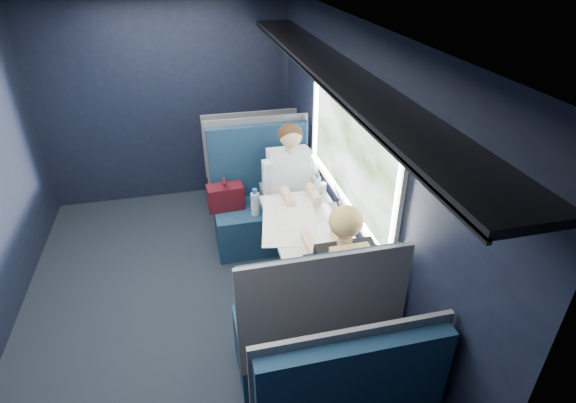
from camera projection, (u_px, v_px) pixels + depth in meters
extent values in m
cube|color=black|center=(187.00, 309.00, 3.88)|extent=(2.80, 4.20, 0.01)
cube|color=black|center=(355.00, 172.00, 3.58)|extent=(0.10, 4.20, 2.30)
cube|color=black|center=(167.00, 102.00, 5.10)|extent=(2.80, 0.10, 2.30)
cube|color=silver|center=(142.00, 18.00, 2.69)|extent=(2.80, 4.20, 0.10)
cube|color=silver|center=(352.00, 100.00, 3.27)|extent=(0.03, 1.84, 0.07)
cube|color=silver|center=(344.00, 200.00, 3.70)|extent=(0.03, 1.84, 0.07)
cube|color=silver|center=(397.00, 212.00, 2.74)|extent=(0.03, 0.07, 0.78)
cube|color=silver|center=(316.00, 115.00, 4.22)|extent=(0.03, 0.07, 0.78)
cube|color=black|center=(333.00, 68.00, 3.12)|extent=(0.36, 4.10, 0.04)
cube|color=black|center=(309.00, 73.00, 3.09)|extent=(0.02, 4.10, 0.03)
cube|color=red|center=(354.00, 80.00, 3.19)|extent=(0.01, 0.10, 0.12)
cylinder|color=#54565E|center=(286.00, 262.00, 3.87)|extent=(0.08, 0.08, 0.70)
cube|color=silver|center=(307.00, 223.00, 3.72)|extent=(0.62, 1.00, 0.04)
cube|color=#0C2037|center=(266.00, 226.00, 4.59)|extent=(1.00, 0.50, 0.45)
cube|color=#0C2037|center=(259.00, 160.00, 4.53)|extent=(1.00, 0.10, 0.75)
cube|color=#54565E|center=(258.00, 156.00, 4.57)|extent=(1.04, 0.03, 0.82)
cube|color=#54565E|center=(266.00, 201.00, 4.38)|extent=(0.06, 0.40, 0.20)
cube|color=#430E17|center=(226.00, 197.00, 4.39)|extent=(0.36, 0.21, 0.25)
cylinder|color=#430E17|center=(224.00, 181.00, 4.31)|extent=(0.04, 0.14, 0.03)
cylinder|color=silver|center=(255.00, 204.00, 4.30)|extent=(0.08, 0.08, 0.23)
cylinder|color=#1658AB|center=(255.00, 191.00, 4.23)|extent=(0.05, 0.05, 0.05)
cube|color=#0C2037|center=(306.00, 340.00, 3.28)|extent=(1.00, 0.50, 0.45)
cube|color=#0C2037|center=(321.00, 308.00, 2.72)|extent=(1.00, 0.10, 0.75)
cube|color=#54565E|center=(324.00, 311.00, 2.66)|extent=(1.04, 0.03, 0.82)
cube|color=#54565E|center=(305.00, 302.00, 3.16)|extent=(0.06, 0.40, 0.20)
cube|color=#0C2037|center=(249.00, 177.00, 5.51)|extent=(1.00, 0.40, 0.45)
cube|color=#0C2037|center=(250.00, 143.00, 5.03)|extent=(1.00, 0.10, 0.66)
cube|color=#54565E|center=(251.00, 143.00, 4.97)|extent=(1.04, 0.03, 0.72)
cube|color=#0C2037|center=(353.00, 391.00, 2.28)|extent=(1.00, 0.10, 0.66)
cube|color=#54565E|center=(349.00, 379.00, 2.31)|extent=(1.04, 0.03, 0.72)
cube|color=black|center=(293.00, 204.00, 4.36)|extent=(0.36, 0.44, 0.16)
cube|color=black|center=(298.00, 241.00, 4.35)|extent=(0.32, 0.12, 0.45)
cube|color=white|center=(289.00, 174.00, 4.37)|extent=(0.40, 0.29, 0.53)
cylinder|color=#D8A88C|center=(290.00, 149.00, 4.20)|extent=(0.10, 0.10, 0.06)
sphere|color=#D8A88C|center=(291.00, 136.00, 4.11)|extent=(0.21, 0.21, 0.21)
sphere|color=#382114|center=(290.00, 134.00, 4.12)|extent=(0.22, 0.22, 0.22)
cube|color=white|center=(268.00, 178.00, 4.29)|extent=(0.09, 0.12, 0.34)
cube|color=white|center=(312.00, 173.00, 4.38)|extent=(0.09, 0.12, 0.34)
cube|color=black|center=(335.00, 291.00, 3.29)|extent=(0.36, 0.44, 0.16)
cube|color=black|center=(325.00, 303.00, 3.61)|extent=(0.32, 0.12, 0.45)
cube|color=black|center=(344.00, 278.00, 3.03)|extent=(0.40, 0.29, 0.53)
cylinder|color=#D8A88C|center=(345.00, 241.00, 2.92)|extent=(0.10, 0.10, 0.06)
sphere|color=#D8A88C|center=(345.00, 222.00, 2.87)|extent=(0.21, 0.21, 0.21)
sphere|color=tan|center=(346.00, 221.00, 2.85)|extent=(0.22, 0.22, 0.22)
cube|color=black|center=(311.00, 279.00, 3.02)|extent=(0.09, 0.12, 0.34)
cube|color=black|center=(372.00, 270.00, 3.11)|extent=(0.09, 0.12, 0.34)
cube|color=tan|center=(348.00, 270.00, 2.92)|extent=(0.26, 0.07, 0.36)
cube|color=white|center=(295.00, 220.00, 3.72)|extent=(0.67, 0.86, 0.01)
cube|color=silver|center=(328.00, 212.00, 3.83)|extent=(0.24, 0.30, 0.01)
cube|color=silver|center=(340.00, 199.00, 3.79)|extent=(0.04, 0.28, 0.19)
cube|color=black|center=(339.00, 200.00, 3.79)|extent=(0.03, 0.25, 0.16)
cylinder|color=silver|center=(317.00, 186.00, 4.04)|extent=(0.07, 0.07, 0.19)
cylinder|color=#1658AB|center=(317.00, 175.00, 3.98)|extent=(0.04, 0.04, 0.04)
cylinder|color=white|center=(323.00, 188.00, 4.11)|extent=(0.07, 0.07, 0.09)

